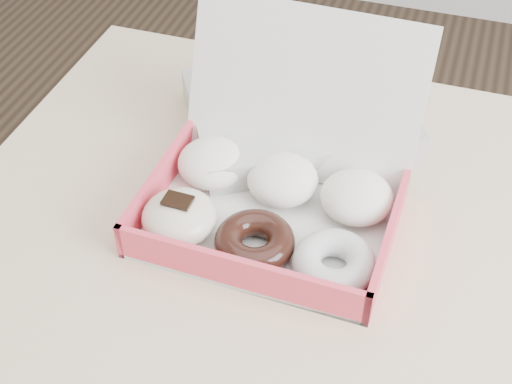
% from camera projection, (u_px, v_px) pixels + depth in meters
% --- Properties ---
extents(table, '(1.20, 0.80, 0.75)m').
position_uv_depth(table, '(456.00, 360.00, 0.77)').
color(table, '#D4B28B').
rests_on(table, ground).
extents(donut_box, '(0.28, 0.27, 0.20)m').
position_uv_depth(donut_box, '(272.00, 194.00, 0.80)').
color(donut_box, silver).
rests_on(donut_box, table).
extents(newspapers, '(0.34, 0.32, 0.04)m').
position_uv_depth(newspapers, '(298.00, 116.00, 0.92)').
color(newspapers, beige).
rests_on(newspapers, table).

